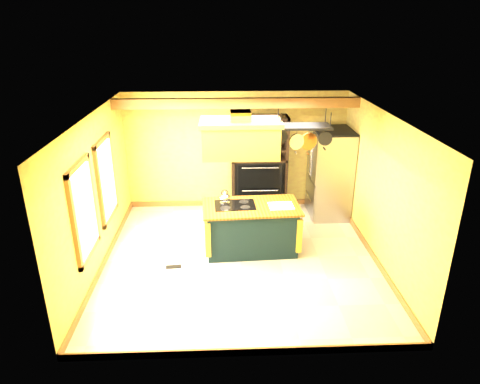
{
  "coord_description": "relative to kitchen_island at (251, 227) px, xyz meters",
  "views": [
    {
      "loc": [
        -0.3,
        -6.94,
        4.17
      ],
      "look_at": [
        0.01,
        0.3,
        1.22
      ],
      "focal_mm": 32.0,
      "sensor_mm": 36.0,
      "label": 1
    }
  ],
  "objects": [
    {
      "name": "floor",
      "position": [
        -0.22,
        -0.36,
        -0.47
      ],
      "size": [
        5.0,
        5.0,
        0.0
      ],
      "primitive_type": "plane",
      "color": "beige",
      "rests_on": "ground"
    },
    {
      "name": "window_near",
      "position": [
        -2.68,
        -1.16,
        0.93
      ],
      "size": [
        0.06,
        1.06,
        1.56
      ],
      "color": "olive",
      "rests_on": "wall_left"
    },
    {
      "name": "floor_register",
      "position": [
        -1.44,
        -0.6,
        -0.46
      ],
      "size": [
        0.29,
        0.14,
        0.01
      ],
      "primitive_type": "cube",
      "rotation": [
        0.0,
        0.0,
        0.09
      ],
      "color": "black",
      "rests_on": "floor"
    },
    {
      "name": "wall_front",
      "position": [
        -0.22,
        -2.86,
        0.88
      ],
      "size": [
        5.0,
        0.02,
        2.7
      ],
      "primitive_type": "cube",
      "color": "#DFCB51",
      "rests_on": "floor"
    },
    {
      "name": "wall_back",
      "position": [
        -0.22,
        2.14,
        0.88
      ],
      "size": [
        5.0,
        0.02,
        2.7
      ],
      "primitive_type": "cube",
      "color": "#DFCB51",
      "rests_on": "floor"
    },
    {
      "name": "range_hood",
      "position": [
        -0.2,
        -0.0,
        1.77
      ],
      "size": [
        1.42,
        0.8,
        0.8
      ],
      "color": "#B0922C",
      "rests_on": "ceiling"
    },
    {
      "name": "ceiling_beam",
      "position": [
        -0.22,
        1.34,
        2.12
      ],
      "size": [
        5.0,
        0.15,
        0.2
      ],
      "primitive_type": "cube",
      "color": "olive",
      "rests_on": "ceiling"
    },
    {
      "name": "pot_rack",
      "position": [
        0.91,
        0.0,
        1.86
      ],
      "size": [
        1.0,
        0.47,
        0.74
      ],
      "color": "black",
      "rests_on": "ceiling"
    },
    {
      "name": "wall_left",
      "position": [
        -2.72,
        -0.36,
        0.88
      ],
      "size": [
        0.02,
        5.0,
        2.7
      ],
      "primitive_type": "cube",
      "color": "#DFCB51",
      "rests_on": "floor"
    },
    {
      "name": "refrigerator",
      "position": [
        1.85,
        1.53,
        0.48
      ],
      "size": [
        0.84,
        0.99,
        1.94
      ],
      "color": "#96979E",
      "rests_on": "floor"
    },
    {
      "name": "kitchen_island",
      "position": [
        0.0,
        0.0,
        0.0
      ],
      "size": [
        1.86,
        1.1,
        1.11
      ],
      "rotation": [
        0.0,
        0.0,
        0.05
      ],
      "color": "black",
      "rests_on": "floor"
    },
    {
      "name": "window_far",
      "position": [
        -2.68,
        0.24,
        0.93
      ],
      "size": [
        0.06,
        1.06,
        1.56
      ],
      "color": "olive",
      "rests_on": "wall_left"
    },
    {
      "name": "ceiling",
      "position": [
        -0.22,
        -0.36,
        2.23
      ],
      "size": [
        5.0,
        5.0,
        0.0
      ],
      "primitive_type": "plane",
      "rotation": [
        3.14,
        0.0,
        0.0
      ],
      "color": "white",
      "rests_on": "wall_back"
    },
    {
      "name": "wall_right",
      "position": [
        2.28,
        -0.36,
        0.88
      ],
      "size": [
        0.02,
        5.0,
        2.7
      ],
      "primitive_type": "cube",
      "color": "#DFCB51",
      "rests_on": "floor"
    },
    {
      "name": "hutch",
      "position": [
        0.3,
        1.91,
        0.39
      ],
      "size": [
        1.25,
        0.57,
        2.21
      ],
      "color": "black",
      "rests_on": "floor"
    }
  ]
}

